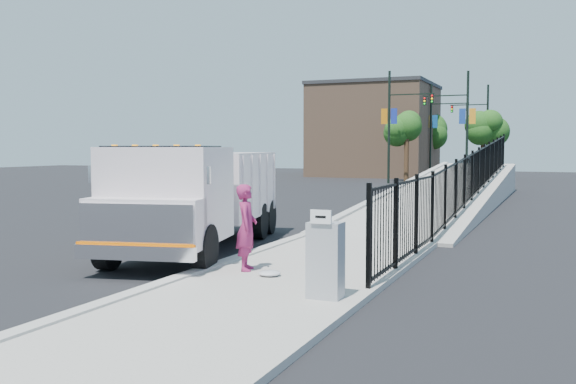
% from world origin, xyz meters
% --- Properties ---
extents(ground, '(120.00, 120.00, 0.00)m').
position_xyz_m(ground, '(0.00, 0.00, 0.00)').
color(ground, black).
rests_on(ground, ground).
extents(sidewalk, '(3.55, 12.00, 0.12)m').
position_xyz_m(sidewalk, '(1.93, -2.00, 0.06)').
color(sidewalk, '#9E998E').
rests_on(sidewalk, ground).
extents(curb, '(0.30, 12.00, 0.16)m').
position_xyz_m(curb, '(0.00, -2.00, 0.08)').
color(curb, '#ADAAA3').
rests_on(curb, ground).
extents(ramp, '(3.95, 24.06, 3.19)m').
position_xyz_m(ramp, '(2.12, 16.00, 0.00)').
color(ramp, '#9E998E').
rests_on(ramp, ground).
extents(iron_fence, '(0.10, 28.00, 1.80)m').
position_xyz_m(iron_fence, '(3.55, 12.00, 0.90)').
color(iron_fence, black).
rests_on(iron_fence, ground).
extents(truck, '(4.07, 8.06, 2.64)m').
position_xyz_m(truck, '(-1.71, 0.94, 1.49)').
color(truck, black).
rests_on(truck, ground).
extents(worker, '(0.61, 0.74, 1.73)m').
position_xyz_m(worker, '(0.84, -1.35, 0.99)').
color(worker, '#902154').
rests_on(worker, sidewalk).
extents(utility_cabinet, '(0.55, 0.40, 1.25)m').
position_xyz_m(utility_cabinet, '(3.10, -2.97, 0.75)').
color(utility_cabinet, gray).
rests_on(utility_cabinet, sidewalk).
extents(arrow_sign, '(0.35, 0.04, 0.22)m').
position_xyz_m(arrow_sign, '(3.10, -3.19, 1.48)').
color(arrow_sign, white).
rests_on(arrow_sign, utility_cabinet).
extents(debris, '(0.43, 0.43, 0.11)m').
position_xyz_m(debris, '(1.50, -1.70, 0.17)').
color(debris, silver).
rests_on(debris, sidewalk).
extents(light_pole_0, '(3.77, 0.22, 8.00)m').
position_xyz_m(light_pole_0, '(-4.47, 32.38, 4.36)').
color(light_pole_0, black).
rests_on(light_pole_0, ground).
extents(light_pole_1, '(3.78, 0.22, 8.00)m').
position_xyz_m(light_pole_1, '(0.07, 34.48, 4.36)').
color(light_pole_1, black).
rests_on(light_pole_1, ground).
extents(light_pole_2, '(3.77, 0.22, 8.00)m').
position_xyz_m(light_pole_2, '(-3.53, 43.21, 4.36)').
color(light_pole_2, black).
rests_on(light_pole_2, ground).
extents(light_pole_3, '(3.77, 0.22, 8.00)m').
position_xyz_m(light_pole_3, '(0.32, 45.50, 4.36)').
color(light_pole_3, black).
rests_on(light_pole_3, ground).
extents(tree_0, '(2.29, 2.29, 5.15)m').
position_xyz_m(tree_0, '(-4.14, 35.28, 3.92)').
color(tree_0, '#382314').
rests_on(tree_0, ground).
extents(tree_1, '(2.21, 2.21, 5.10)m').
position_xyz_m(tree_1, '(0.89, 40.00, 3.91)').
color(tree_1, '#382314').
rests_on(tree_1, ground).
extents(tree_2, '(3.01, 3.01, 5.51)m').
position_xyz_m(tree_2, '(-4.54, 47.03, 3.96)').
color(tree_2, '#382314').
rests_on(tree_2, ground).
extents(building, '(10.00, 10.00, 8.00)m').
position_xyz_m(building, '(-9.00, 44.00, 4.00)').
color(building, '#8C664C').
rests_on(building, ground).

